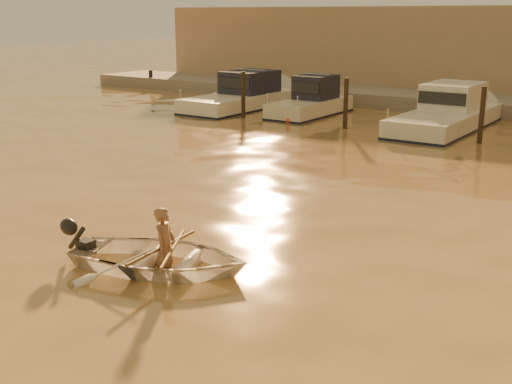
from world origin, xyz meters
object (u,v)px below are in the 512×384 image
Objects in this scene: moored_boat_1 at (310,101)px; moored_boat_0 at (242,95)px; dinghy at (160,258)px; moored_boat_2 at (446,113)px; person at (165,247)px.

moored_boat_0 is at bearing 180.00° from moored_boat_1.
dinghy is at bearing -68.15° from moored_boat_1.
moored_boat_1 is 6.21m from moored_boat_2.
moored_boat_1 is (-6.90, 17.21, 0.41)m from dinghy.
dinghy is 0.24m from person.
moored_boat_1 is at bearing 2.91° from dinghy.
person is 0.26× the size of moored_boat_1.
dinghy is at bearing -58.12° from moored_boat_0.
dinghy is at bearing 90.00° from person.
moored_boat_0 is at bearing 12.93° from dinghy.
person is (0.09, 0.03, 0.21)m from dinghy.
dinghy is 0.57× the size of moored_boat_1.
moored_boat_0 is (-10.80, 17.18, 0.20)m from person.
person is at bearing -90.00° from dinghy.
dinghy is 2.22× the size of person.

